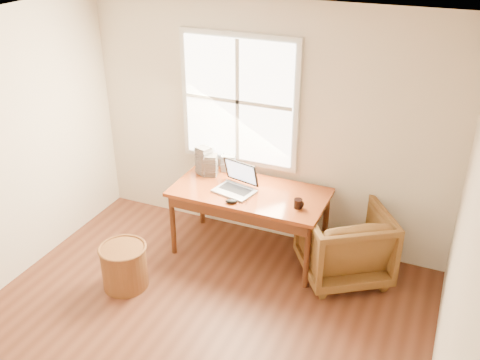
# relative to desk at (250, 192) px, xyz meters

# --- Properties ---
(room_shell) EXTENTS (4.04, 4.54, 2.64)m
(room_shell) POSITION_rel_desk_xyz_m (-0.02, -1.64, 0.59)
(room_shell) COLOR brown
(room_shell) RESTS_ON ground
(desk) EXTENTS (1.60, 0.80, 0.04)m
(desk) POSITION_rel_desk_xyz_m (0.00, 0.00, 0.00)
(desk) COLOR brown
(desk) RESTS_ON room_shell
(armchair) EXTENTS (1.13, 1.14, 0.76)m
(armchair) POSITION_rel_desk_xyz_m (1.02, -0.00, -0.35)
(armchair) COLOR brown
(armchair) RESTS_ON room_shell
(wicker_stool) EXTENTS (0.53, 0.53, 0.44)m
(wicker_stool) POSITION_rel_desk_xyz_m (-0.90, -1.02, -0.51)
(wicker_stool) COLOR brown
(wicker_stool) RESTS_ON room_shell
(laptop) EXTENTS (0.50, 0.51, 0.31)m
(laptop) POSITION_rel_desk_xyz_m (-0.13, -0.09, 0.17)
(laptop) COLOR #A8A9AF
(laptop) RESTS_ON desk
(mouse) EXTENTS (0.13, 0.11, 0.04)m
(mouse) POSITION_rel_desk_xyz_m (-0.07, -0.31, 0.04)
(mouse) COLOR black
(mouse) RESTS_ON desk
(coffee_mug) EXTENTS (0.10, 0.10, 0.09)m
(coffee_mug) POSITION_rel_desk_xyz_m (0.56, -0.14, 0.07)
(coffee_mug) COLOR black
(coffee_mug) RESTS_ON desk
(cd_stack_a) EXTENTS (0.13, 0.12, 0.26)m
(cd_stack_a) POSITION_rel_desk_xyz_m (-0.61, 0.25, 0.15)
(cd_stack_a) COLOR #AEB2B9
(cd_stack_a) RESTS_ON desk
(cd_stack_b) EXTENTS (0.19, 0.17, 0.24)m
(cd_stack_b) POSITION_rel_desk_xyz_m (-0.54, 0.16, 0.14)
(cd_stack_b) COLOR #29282D
(cd_stack_b) RESTS_ON desk
(cd_stack_c) EXTENTS (0.18, 0.17, 0.32)m
(cd_stack_c) POSITION_rel_desk_xyz_m (-0.61, 0.16, 0.18)
(cd_stack_c) COLOR gray
(cd_stack_c) RESTS_ON desk
(cd_stack_d) EXTENTS (0.18, 0.16, 0.19)m
(cd_stack_d) POSITION_rel_desk_xyz_m (-0.40, 0.35, 0.11)
(cd_stack_d) COLOR silver
(cd_stack_d) RESTS_ON desk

